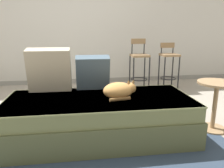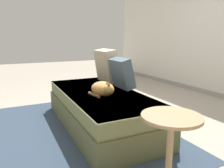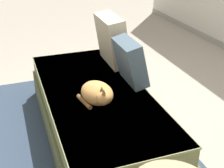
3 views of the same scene
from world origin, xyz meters
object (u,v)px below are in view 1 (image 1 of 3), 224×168
object	(u,v)px
throw_pillow_middle	(93,72)
bar_stool_by_doorway	(169,62)
side_table	(216,99)
throw_pillow_corner	(50,70)
cat	(119,90)
bar_stool_near_window	(139,62)
couch	(100,117)

from	to	relation	value
throw_pillow_middle	bar_stool_by_doorway	distance (m)	2.14
side_table	throw_pillow_corner	bearing A→B (deg)	168.97
cat	bar_stool_by_doorway	bearing A→B (deg)	54.26
side_table	cat	bearing A→B (deg)	-178.56
bar_stool_by_doorway	bar_stool_near_window	bearing A→B (deg)	179.94
bar_stool_by_doorway	throw_pillow_corner	bearing A→B (deg)	-145.20
couch	bar_stool_near_window	distance (m)	2.04
cat	bar_stool_by_doorway	xyz separation A→B (m)	(1.32, 1.84, 0.00)
throw_pillow_corner	throw_pillow_middle	bearing A→B (deg)	-0.73
bar_stool_by_doorway	side_table	world-z (taller)	bar_stool_by_doorway
cat	bar_stool_near_window	bearing A→B (deg)	68.36
bar_stool_by_doorway	couch	bearing A→B (deg)	-130.47
cat	side_table	distance (m)	1.15
cat	bar_stool_by_doorway	world-z (taller)	bar_stool_by_doorway
throw_pillow_middle	bar_stool_by_doorway	world-z (taller)	bar_stool_by_doorway
bar_stool_near_window	bar_stool_by_doorway	world-z (taller)	bar_stool_near_window
throw_pillow_corner	bar_stool_by_doorway	world-z (taller)	throw_pillow_corner
throw_pillow_corner	cat	world-z (taller)	throw_pillow_corner
couch	bar_stool_by_doorway	size ratio (longest dim) A/B	2.20
bar_stool_near_window	cat	bearing A→B (deg)	-111.64
couch	throw_pillow_corner	bearing A→B (deg)	147.14
throw_pillow_corner	bar_stool_near_window	world-z (taller)	bar_stool_near_window
cat	bar_stool_near_window	xyz separation A→B (m)	(0.73, 1.84, 0.01)
couch	side_table	bearing A→B (deg)	-0.73
throw_pillow_middle	cat	world-z (taller)	throw_pillow_middle
couch	throw_pillow_corner	size ratio (longest dim) A/B	3.97
cat	side_table	xyz separation A→B (m)	(1.14, 0.03, -0.16)
throw_pillow_middle	couch	bearing A→B (deg)	-82.50
cat	side_table	bearing A→B (deg)	1.44
throw_pillow_corner	side_table	distance (m)	1.95
couch	cat	size ratio (longest dim) A/B	5.39
cat	throw_pillow_corner	bearing A→B (deg)	152.10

